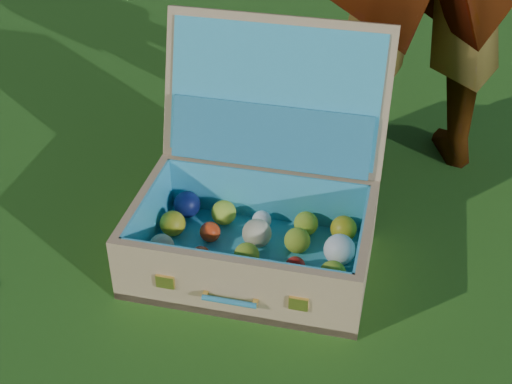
% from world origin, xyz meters
% --- Properties ---
extents(ground, '(60.00, 60.00, 0.00)m').
position_xyz_m(ground, '(0.00, 0.00, 0.00)').
color(ground, '#215114').
rests_on(ground, ground).
extents(suitcase, '(0.61, 0.58, 0.53)m').
position_xyz_m(suitcase, '(0.05, 0.21, 0.15)').
color(suitcase, tan).
rests_on(suitcase, ground).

